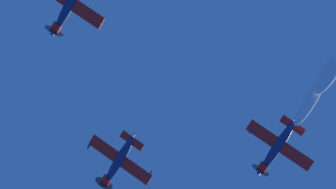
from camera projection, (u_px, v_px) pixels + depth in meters
The scene contains 3 objects.
airplane_lead at pixel (118, 162), 86.70m from camera, with size 8.39×7.75×3.59m.
airplane_left_wingman at pixel (69, 6), 81.22m from camera, with size 8.37×7.75×3.48m.
airplane_right_wingman at pixel (277, 148), 85.20m from camera, with size 8.32×7.74×3.46m.
Camera 1 is at (-14.89, -17.24, 1.49)m, focal length 79.32 mm.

